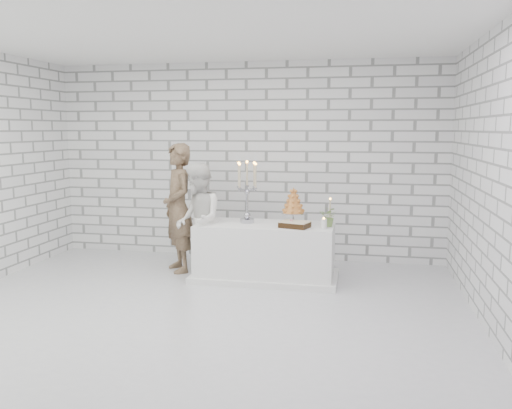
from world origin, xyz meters
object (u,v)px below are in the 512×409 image
(bride, at_px, (198,221))
(candelabra, at_px, (247,192))
(groom, at_px, (178,208))
(cake_table, at_px, (265,252))
(croquembouche, at_px, (293,206))

(bride, height_order, candelabra, candelabra)
(groom, bearing_deg, cake_table, 44.72)
(cake_table, xyz_separation_m, candelabra, (-0.26, 0.05, 0.79))
(bride, height_order, croquembouche, bride)
(cake_table, bearing_deg, croquembouche, 9.07)
(bride, bearing_deg, cake_table, 70.70)
(bride, bearing_deg, croquembouche, 72.42)
(cake_table, distance_m, groom, 1.39)
(cake_table, height_order, bride, bride)
(candelabra, relative_size, croquembouche, 1.70)
(groom, distance_m, bride, 0.45)
(bride, bearing_deg, candelabra, 76.30)
(groom, height_order, bride, groom)
(cake_table, relative_size, croquembouche, 3.68)
(candelabra, bearing_deg, bride, -171.29)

